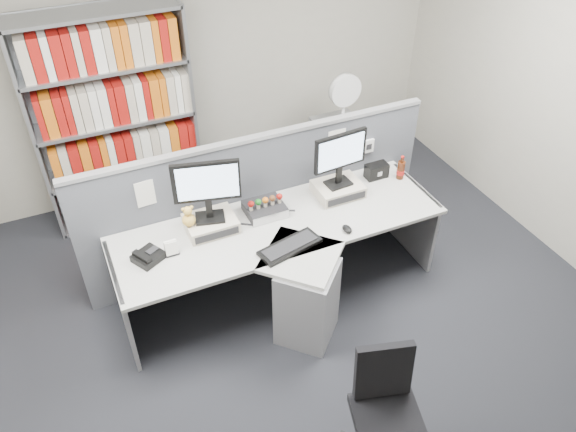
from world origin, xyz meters
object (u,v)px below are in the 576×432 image
office_chair (385,407)px  desktop_pc (265,209)px  monitor_right (340,155)px  speaker (376,171)px  monitor_left (207,186)px  mouse (347,229)px  shelving_unit (116,124)px  desk (291,267)px  desk_calendar (171,249)px  desk_phone (148,257)px  filing_cabinet (340,156)px  keyboard (290,246)px  desk_fan (345,94)px  cola_bottle (401,170)px

office_chair → desktop_pc: bearing=92.0°
monitor_right → speaker: 0.53m
monitor_left → mouse: monitor_left is taller
desktop_pc → mouse: (0.49, -0.46, -0.02)m
speaker → shelving_unit: (-1.92, 1.38, 0.19)m
desk → speaker: size_ratio=13.49×
desktop_pc → shelving_unit: shelving_unit is taller
monitor_right → desk_calendar: monitor_right is taller
desk_phone → desktop_pc: bearing=9.3°
monitor_right → desk_phone: 1.67m
monitor_right → speaker: monitor_right is taller
desk_calendar → speaker: speaker is taller
speaker → monitor_left: bearing=-176.9°
desktop_pc → filing_cabinet: desktop_pc is taller
keyboard → office_chair: bearing=-87.7°
desk_fan → monitor_right: bearing=-120.5°
monitor_right → desktop_pc: bearing=179.1°
speaker → desktop_pc: bearing=-176.1°
desk → mouse: mouse is taller
filing_cabinet → desk_phone: bearing=-152.3°
cola_bottle → desktop_pc: bearing=178.8°
desktop_pc → keyboard: 0.46m
monitor_left → filing_cabinet: 2.12m
mouse → desk_calendar: 1.32m
mouse → office_chair: bearing=-108.3°
monitor_right → office_chair: bearing=-108.7°
desk → mouse: size_ratio=25.29×
desk → desk_calendar: size_ratio=21.60×
monitor_right → desktop_pc: monitor_right is taller
desk_calendar → filing_cabinet: bearing=29.8°
shelving_unit → desk_fan: size_ratio=3.64×
keyboard → desk_fan: desk_fan is taller
monitor_right → keyboard: (-0.64, -0.45, -0.37)m
monitor_left → desktop_pc: monitor_left is taller
speaker → shelving_unit: 2.37m
shelving_unit → monitor_left: bearing=-74.7°
monitor_right → keyboard: 0.86m
monitor_left → filing_cabinet: size_ratio=0.72×
desk_phone → filing_cabinet: 2.54m
desk_phone → desk_calendar: size_ratio=2.13×
desk_phone → office_chair: office_chair is taller
desk → monitor_left: 0.92m
monitor_right → desk_calendar: (-1.45, -0.16, -0.33)m
desk_calendar → filing_cabinet: desk_calendar is taller
monitor_right → monitor_left: bearing=180.0°
mouse → shelving_unit: size_ratio=0.05×
monitor_left → desktop_pc: size_ratio=1.67×
desktop_pc → mouse: size_ratio=2.94×
mouse → desk_calendar: desk_calendar is taller
monitor_right → desktop_pc: 0.73m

